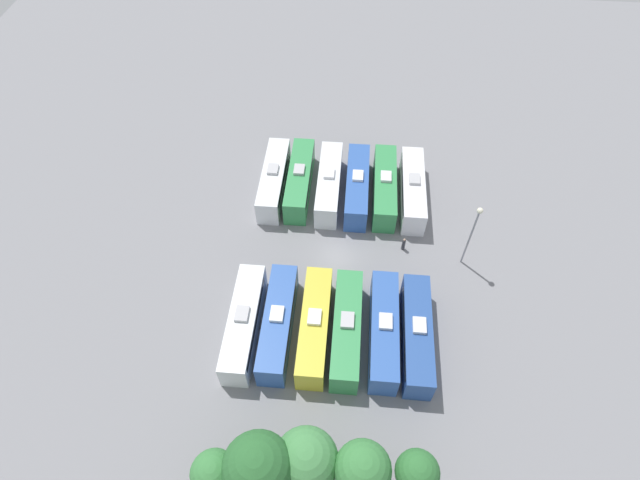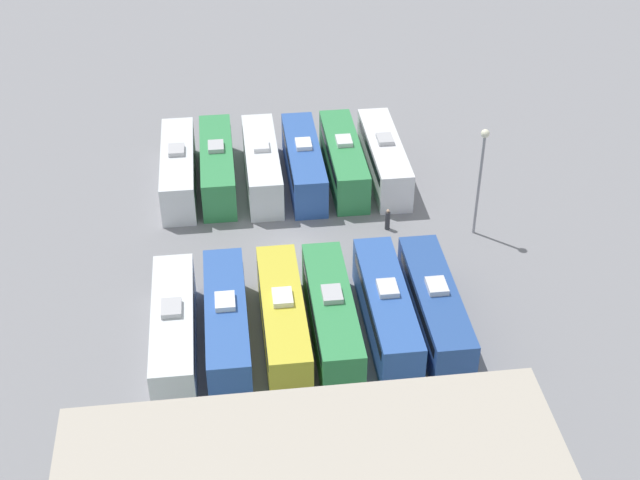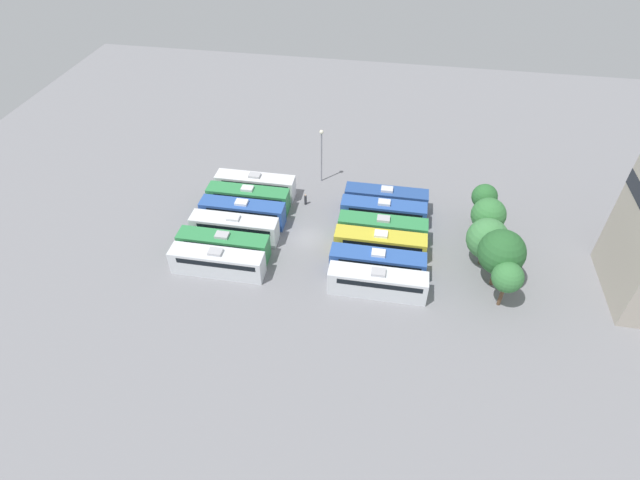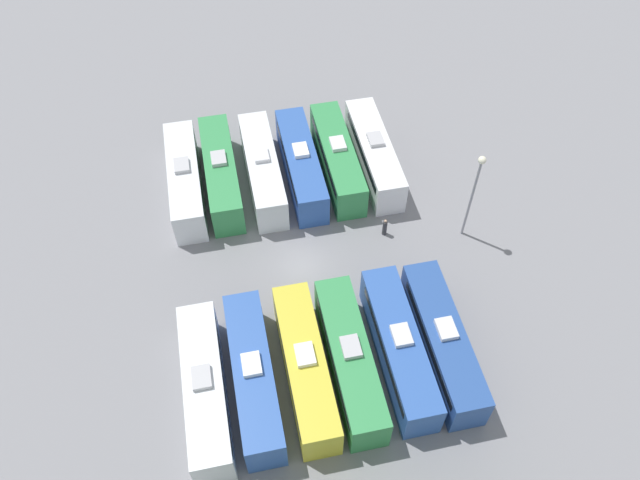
{
  "view_description": "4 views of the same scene",
  "coord_description": "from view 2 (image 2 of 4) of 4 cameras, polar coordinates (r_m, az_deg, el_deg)",
  "views": [
    {
      "loc": [
        -0.9,
        31.67,
        43.05
      ],
      "look_at": [
        1.74,
        0.4,
        3.28
      ],
      "focal_mm": 28.0,
      "sensor_mm": 36.0,
      "label": 1
    },
    {
      "loc": [
        4.29,
        50.84,
        37.04
      ],
      "look_at": [
        -1.74,
        1.44,
        1.7
      ],
      "focal_mm": 50.0,
      "sensor_mm": 36.0,
      "label": 2
    },
    {
      "loc": [
        47.92,
        9.84,
        42.54
      ],
      "look_at": [
        1.97,
        1.89,
        1.64
      ],
      "focal_mm": 28.0,
      "sensor_mm": 36.0,
      "label": 3
    },
    {
      "loc": [
        4.45,
        28.0,
        39.01
      ],
      "look_at": [
        -1.52,
        -0.33,
        2.38
      ],
      "focal_mm": 35.0,
      "sensor_mm": 36.0,
      "label": 4
    }
  ],
  "objects": [
    {
      "name": "bus_9",
      "position": [
        54.57,
        -2.37,
        -5.0
      ],
      "size": [
        2.54,
        11.26,
        3.48
      ],
      "color": "gold",
      "rests_on": "ground_plane"
    },
    {
      "name": "worker_person",
      "position": [
        64.88,
        4.35,
        1.29
      ],
      "size": [
        0.36,
        0.36,
        1.69
      ],
      "color": "#333338",
      "rests_on": "ground_plane"
    },
    {
      "name": "tree_3",
      "position": [
        42.62,
        -4.75,
        -13.66
      ],
      "size": [
        5.26,
        5.26,
        7.59
      ],
      "color": "brown",
      "rests_on": "ground_plane"
    },
    {
      "name": "bus_7",
      "position": [
        55.34,
        4.28,
        -4.4
      ],
      "size": [
        2.54,
        11.26,
        3.48
      ],
      "color": "#2D56A8",
      "rests_on": "ground_plane"
    },
    {
      "name": "bus_3",
      "position": [
        69.77,
        -3.74,
        4.89
      ],
      "size": [
        2.54,
        11.26,
        3.48
      ],
      "color": "silver",
      "rests_on": "ground_plane"
    },
    {
      "name": "tree_1",
      "position": [
        44.19,
        5.27,
        -12.6
      ],
      "size": [
        4.27,
        4.27,
        6.46
      ],
      "color": "brown",
      "rests_on": "ground_plane"
    },
    {
      "name": "bus_1",
      "position": [
        70.34,
        1.53,
        5.22
      ],
      "size": [
        2.54,
        11.26,
        3.48
      ],
      "color": "#338C4C",
      "rests_on": "ground_plane"
    },
    {
      "name": "tree_0",
      "position": [
        45.24,
        10.25,
        -11.98
      ],
      "size": [
        3.31,
        3.31,
        5.88
      ],
      "color": "brown",
      "rests_on": "ground_plane"
    },
    {
      "name": "light_pole",
      "position": [
        62.69,
        10.29,
        4.73
      ],
      "size": [
        0.6,
        0.6,
        8.44
      ],
      "color": "gray",
      "rests_on": "ground_plane"
    },
    {
      "name": "bus_11",
      "position": [
        54.45,
        -9.33,
        -5.64
      ],
      "size": [
        2.54,
        11.26,
        3.48
      ],
      "color": "silver",
      "rests_on": "ground_plane"
    },
    {
      "name": "bus_8",
      "position": [
        54.75,
        0.77,
        -4.8
      ],
      "size": [
        2.54,
        11.26,
        3.48
      ],
      "color": "#338C4C",
      "rests_on": "ground_plane"
    },
    {
      "name": "bus_4",
      "position": [
        70.0,
        -6.6,
        4.82
      ],
      "size": [
        2.54,
        11.26,
        3.48
      ],
      "color": "#338C4C",
      "rests_on": "ground_plane"
    },
    {
      "name": "tree_2",
      "position": [
        44.2,
        -0.31,
        -13.14
      ],
      "size": [
        4.95,
        4.95,
        6.42
      ],
      "color": "brown",
      "rests_on": "ground_plane"
    },
    {
      "name": "bus_6",
      "position": [
        55.81,
        7.37,
        -4.24
      ],
      "size": [
        2.54,
        11.26,
        3.48
      ],
      "color": "#284C93",
      "rests_on": "ground_plane"
    },
    {
      "name": "bus_2",
      "position": [
        69.88,
        -1.05,
        5.01
      ],
      "size": [
        2.54,
        11.26,
        3.48
      ],
      "color": "#2D56A8",
      "rests_on": "ground_plane"
    },
    {
      "name": "bus_0",
      "position": [
        70.72,
        4.12,
        5.32
      ],
      "size": [
        2.54,
        11.26,
        3.48
      ],
      "color": "silver",
      "rests_on": "ground_plane"
    },
    {
      "name": "bus_5",
      "position": [
        69.93,
        -9.06,
        4.56
      ],
      "size": [
        2.54,
        11.26,
        3.48
      ],
      "color": "silver",
      "rests_on": "ground_plane"
    },
    {
      "name": "ground_plane",
      "position": [
        63.05,
        -1.73,
        -0.61
      ],
      "size": [
        120.55,
        120.55,
        0.0
      ],
      "primitive_type": "plane",
      "color": "gray"
    },
    {
      "name": "tree_4",
      "position": [
        42.92,
        -9.1,
        -14.95
      ],
      "size": [
        3.42,
        3.42,
        6.05
      ],
      "color": "brown",
      "rests_on": "ground_plane"
    },
    {
      "name": "bus_10",
      "position": [
        54.52,
        -6.0,
        -5.24
      ],
      "size": [
        2.54,
        11.26,
        3.48
      ],
      "color": "#2D56A8",
      "rests_on": "ground_plane"
    }
  ]
}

